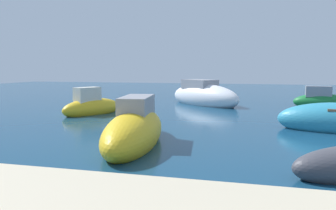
{
  "coord_description": "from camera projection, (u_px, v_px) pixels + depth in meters",
  "views": [
    {
      "loc": [
        -5.84,
        -7.07,
        2.24
      ],
      "look_at": [
        -9.8,
        8.44,
        0.46
      ],
      "focal_mm": 36.17,
      "sensor_mm": 36.0,
      "label": 1
    }
  ],
  "objects": [
    {
      "name": "moored_boat_7",
      "position": [
        92.0,
        107.0,
        16.28
      ],
      "size": [
        2.4,
        3.42,
        1.53
      ],
      "rotation": [
        0.0,
        0.0,
        1.12
      ],
      "color": "gold",
      "rests_on": "ground"
    },
    {
      "name": "moored_boat_4",
      "position": [
        322.0,
        101.0,
        19.28
      ],
      "size": [
        3.28,
        1.33,
        1.4
      ],
      "rotation": [
        0.0,
        0.0,
        6.2
      ],
      "color": "#197233",
      "rests_on": "ground"
    },
    {
      "name": "moored_boat_8",
      "position": [
        135.0,
        130.0,
        9.83
      ],
      "size": [
        2.08,
        4.93,
        1.68
      ],
      "rotation": [
        0.0,
        0.0,
        4.85
      ],
      "color": "gold",
      "rests_on": "ground"
    },
    {
      "name": "moored_boat_3",
      "position": [
        204.0,
        96.0,
        20.5
      ],
      "size": [
        5.34,
        4.91,
        1.86
      ],
      "rotation": [
        0.0,
        0.0,
        5.58
      ],
      "color": "white",
      "rests_on": "ground"
    }
  ]
}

